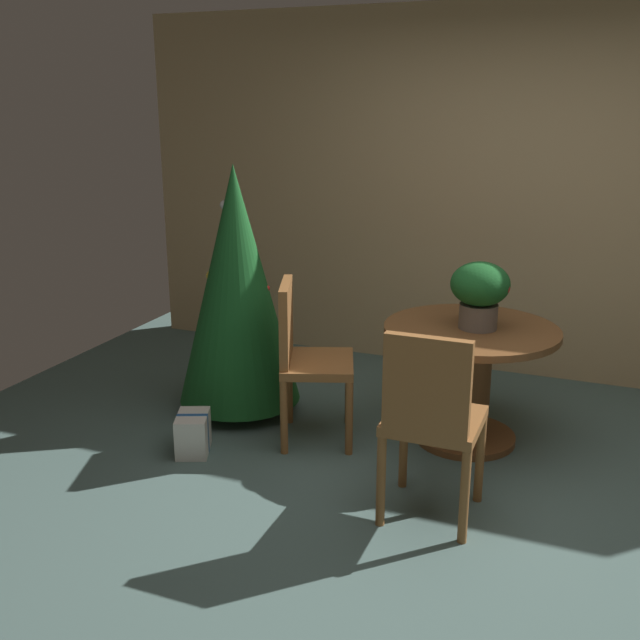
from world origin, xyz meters
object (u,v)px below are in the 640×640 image
object	(u,v)px
round_dining_table	(469,370)
gift_box_cream	(193,433)
holiday_tree	(237,286)
flower_vase	(480,290)
wooden_chair_left	(304,352)
wooden_chair_near	(431,416)

from	to	relation	value
round_dining_table	gift_box_cream	xyz separation A→B (m)	(-1.42, -0.75, -0.33)
round_dining_table	holiday_tree	xyz separation A→B (m)	(-1.46, -0.09, 0.39)
flower_vase	holiday_tree	xyz separation A→B (m)	(-1.50, -0.08, -0.10)
gift_box_cream	flower_vase	bearing A→B (deg)	26.76
wooden_chair_left	round_dining_table	bearing A→B (deg)	20.00
wooden_chair_near	flower_vase	bearing A→B (deg)	87.74
flower_vase	wooden_chair_left	xyz separation A→B (m)	(-0.94, -0.32, -0.39)
wooden_chair_left	gift_box_cream	xyz separation A→B (m)	(-0.52, -0.42, -0.43)
round_dining_table	flower_vase	xyz separation A→B (m)	(0.04, -0.01, 0.49)
round_dining_table	flower_vase	distance (m)	0.49
wooden_chair_near	holiday_tree	world-z (taller)	holiday_tree
wooden_chair_left	holiday_tree	world-z (taller)	holiday_tree
flower_vase	wooden_chair_left	bearing A→B (deg)	-161.25
flower_vase	wooden_chair_left	distance (m)	1.07
round_dining_table	wooden_chair_near	world-z (taller)	wooden_chair_near
wooden_chair_left	gift_box_cream	distance (m)	0.79
round_dining_table	flower_vase	bearing A→B (deg)	-14.27
wooden_chair_near	gift_box_cream	distance (m)	1.50
flower_vase	holiday_tree	bearing A→B (deg)	-176.78
round_dining_table	holiday_tree	bearing A→B (deg)	-176.33
round_dining_table	wooden_chair_left	world-z (taller)	wooden_chair_left
flower_vase	gift_box_cream	world-z (taller)	flower_vase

